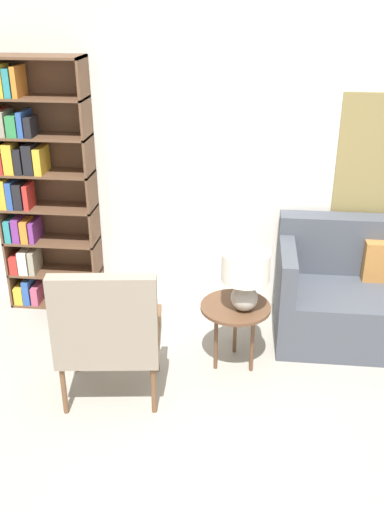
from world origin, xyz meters
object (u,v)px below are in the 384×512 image
bookshelf (34,187)px  table_lamp (245,273)px  couch (384,297)px  side_table (235,312)px  armchair (107,330)px

bookshelf → table_lamp: bookshelf is taller
couch → side_table: 1.32m
bookshelf → couch: size_ratio=1.26×
couch → table_lamp: table_lamp is taller
side_table → armchair: bearing=-146.8°
side_table → bookshelf: bearing=156.1°
armchair → side_table: (0.84, 0.55, -0.13)m
armchair → couch: armchair is taller
bookshelf → table_lamp: (1.83, -0.83, -0.30)m
armchair → couch: size_ratio=0.60×
couch → side_table: bearing=-156.0°
side_table → couch: bearing=24.0°
armchair → table_lamp: bearing=29.0°
couch → table_lamp: 1.35m
side_table → table_lamp: 0.36m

